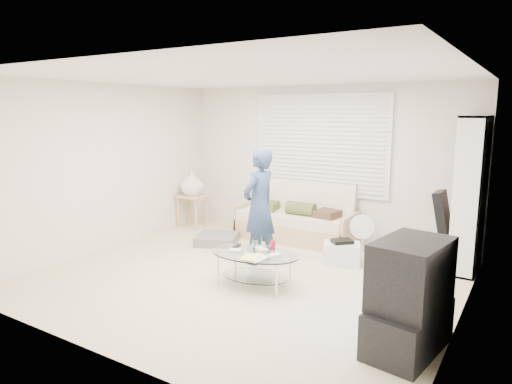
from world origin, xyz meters
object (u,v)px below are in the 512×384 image
Objects in this scene: coffee_table at (255,259)px; futon_sofa at (296,221)px; bookshelf at (470,194)px; tv_unit at (409,298)px.

futon_sofa is at bearing 103.49° from coffee_table.
coffee_table is (-2.07, -1.97, -0.68)m from bookshelf.
bookshelf reaches higher than tv_unit.
bookshelf is 2.60m from tv_unit.
coffee_table is at bearing -136.45° from bookshelf.
futon_sofa reaches higher than coffee_table.
bookshelf is at bearing -1.99° from futon_sofa.
tv_unit is at bearing -47.14° from futon_sofa.
futon_sofa is 1.66× the size of coffee_table.
tv_unit is at bearing -16.37° from coffee_table.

